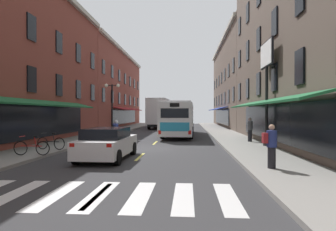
{
  "coord_description": "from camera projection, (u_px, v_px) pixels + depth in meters",
  "views": [
    {
      "loc": [
        2.31,
        -17.24,
        2.12
      ],
      "look_at": [
        0.71,
        5.91,
        1.91
      ],
      "focal_mm": 30.8,
      "sensor_mm": 36.0,
      "label": 1
    }
  ],
  "objects": [
    {
      "name": "billboard_sign",
      "position": [
        267.0,
        68.0,
        17.32
      ],
      "size": [
        0.4,
        2.49,
        6.3
      ],
      "color": "black",
      "rests_on": "sidewalk_right"
    },
    {
      "name": "bicycle_near",
      "position": [
        32.0,
        148.0,
        13.43
      ],
      "size": [
        1.71,
        0.48,
        0.91
      ],
      "color": "black",
      "rests_on": "sidewalk_left"
    },
    {
      "name": "sidewalk_left",
      "position": [
        55.0,
        146.0,
        17.78
      ],
      "size": [
        3.0,
        80.0,
        0.14
      ],
      "primitive_type": "cube",
      "color": "gray",
      "rests_on": "ground"
    },
    {
      "name": "pedestrian_mid",
      "position": [
        250.0,
        129.0,
        19.87
      ],
      "size": [
        0.36,
        0.36,
        1.64
      ],
      "rotation": [
        0.0,
        0.0,
        1.68
      ],
      "color": "black",
      "rests_on": "sidewalk_right"
    },
    {
      "name": "ground_plane",
      "position": [
        150.0,
        149.0,
        17.37
      ],
      "size": [
        34.8,
        80.0,
        0.1
      ],
      "primitive_type": "cube",
      "color": "#333335"
    },
    {
      "name": "street_lamp_twin",
      "position": [
        112.0,
        106.0,
        26.4
      ],
      "size": [
        1.42,
        0.32,
        4.66
      ],
      "color": "black",
      "rests_on": "sidewalk_left"
    },
    {
      "name": "box_truck",
      "position": [
        159.0,
        113.0,
        38.76
      ],
      "size": [
        2.7,
        8.44,
        3.97
      ],
      "color": "#B21E19",
      "rests_on": "ground"
    },
    {
      "name": "sidewalk_right",
      "position": [
        249.0,
        148.0,
        16.97
      ],
      "size": [
        3.0,
        80.0,
        0.14
      ],
      "primitive_type": "cube",
      "color": "gray",
      "rests_on": "ground"
    },
    {
      "name": "motorcycle_rider",
      "position": [
        116.0,
        135.0,
        18.35
      ],
      "size": [
        0.62,
        2.07,
        1.66
      ],
      "color": "black",
      "rests_on": "ground"
    },
    {
      "name": "bicycle_mid",
      "position": [
        51.0,
        143.0,
        15.54
      ],
      "size": [
        1.69,
        0.5,
        0.91
      ],
      "color": "black",
      "rests_on": "sidewalk_left"
    },
    {
      "name": "lane_centre_dashes",
      "position": [
        149.0,
        148.0,
        17.12
      ],
      "size": [
        0.14,
        73.9,
        0.01
      ],
      "color": "#DBCC4C",
      "rests_on": "ground"
    },
    {
      "name": "sedan_near",
      "position": [
        167.0,
        121.0,
        49.44
      ],
      "size": [
        2.04,
        4.49,
        1.39
      ],
      "color": "maroon",
      "rests_on": "ground"
    },
    {
      "name": "pedestrian_near",
      "position": [
        271.0,
        145.0,
        10.28
      ],
      "size": [
        0.5,
        0.36,
        1.57
      ],
      "rotation": [
        0.0,
        0.0,
        4.73
      ],
      "color": "black",
      "rests_on": "sidewalk_right"
    },
    {
      "name": "crosswalk_near",
      "position": [
        98.0,
        195.0,
        7.4
      ],
      "size": [
        7.1,
        2.8,
        0.01
      ],
      "color": "silver",
      "rests_on": "ground"
    },
    {
      "name": "sedan_mid",
      "position": [
        107.0,
        143.0,
        13.12
      ],
      "size": [
        2.04,
        4.42,
        1.44
      ],
      "color": "silver",
      "rests_on": "ground"
    },
    {
      "name": "transit_bus",
      "position": [
        179.0,
        118.0,
        26.98
      ],
      "size": [
        2.88,
        12.04,
        3.06
      ],
      "color": "silver",
      "rests_on": "ground"
    }
  ]
}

